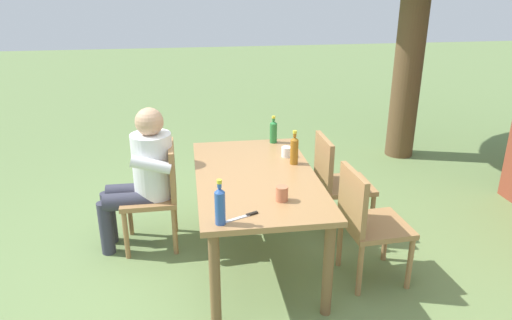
{
  "coord_description": "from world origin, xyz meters",
  "views": [
    {
      "loc": [
        3.25,
        -0.48,
        2.13
      ],
      "look_at": [
        0.0,
        0.0,
        0.85
      ],
      "focal_mm": 33.59,
      "sensor_mm": 36.0,
      "label": 1
    }
  ],
  "objects": [
    {
      "name": "ground_plane",
      "position": [
        0.0,
        0.0,
        0.0
      ],
      "size": [
        24.0,
        24.0,
        0.0
      ],
      "primitive_type": "plane",
      "color": "#6B844C"
    },
    {
      "name": "dining_table",
      "position": [
        0.0,
        0.0,
        0.64
      ],
      "size": [
        1.59,
        0.89,
        0.73
      ],
      "color": "#A37547",
      "rests_on": "ground_plane"
    },
    {
      "name": "chair_near_left",
      "position": [
        -0.36,
        -0.75,
        0.49
      ],
      "size": [
        0.45,
        0.45,
        0.87
      ],
      "color": "#A37547",
      "rests_on": "ground_plane"
    },
    {
      "name": "chair_far_right",
      "position": [
        0.36,
        0.75,
        0.49
      ],
      "size": [
        0.47,
        0.47,
        0.87
      ],
      "color": "#A37547",
      "rests_on": "ground_plane"
    },
    {
      "name": "chair_far_left",
      "position": [
        -0.36,
        0.75,
        0.49
      ],
      "size": [
        0.45,
        0.45,
        0.87
      ],
      "color": "#A37547",
      "rests_on": "ground_plane"
    },
    {
      "name": "person_in_white_shirt",
      "position": [
        -0.36,
        -0.85,
        0.66
      ],
      "size": [
        0.47,
        0.62,
        1.18
      ],
      "color": "white",
      "rests_on": "ground_plane"
    },
    {
      "name": "bottle_amber",
      "position": [
        -0.18,
        0.33,
        0.85
      ],
      "size": [
        0.06,
        0.06,
        0.27
      ],
      "color": "#996019",
      "rests_on": "dining_table"
    },
    {
      "name": "bottle_green",
      "position": [
        -0.71,
        0.26,
        0.83
      ],
      "size": [
        0.06,
        0.06,
        0.24
      ],
      "color": "#287A38",
      "rests_on": "dining_table"
    },
    {
      "name": "bottle_blue",
      "position": [
        0.71,
        -0.32,
        0.85
      ],
      "size": [
        0.06,
        0.06,
        0.29
      ],
      "color": "#2D56A3",
      "rests_on": "dining_table"
    },
    {
      "name": "cup_white",
      "position": [
        -0.35,
        0.3,
        0.77
      ],
      "size": [
        0.08,
        0.08,
        0.08
      ],
      "primitive_type": "cylinder",
      "color": "white",
      "rests_on": "dining_table"
    },
    {
      "name": "cup_terracotta",
      "position": [
        0.45,
        0.11,
        0.78
      ],
      "size": [
        0.08,
        0.08,
        0.1
      ],
      "primitive_type": "cylinder",
      "color": "#BC6B47",
      "rests_on": "dining_table"
    },
    {
      "name": "table_knife",
      "position": [
        0.64,
        -0.17,
        0.73
      ],
      "size": [
        0.12,
        0.23,
        0.01
      ],
      "color": "silver",
      "rests_on": "dining_table"
    },
    {
      "name": "backpack_by_near_side",
      "position": [
        -1.21,
        0.37,
        0.2
      ],
      "size": [
        0.3,
        0.25,
        0.42
      ],
      "color": "maroon",
      "rests_on": "ground_plane"
    }
  ]
}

